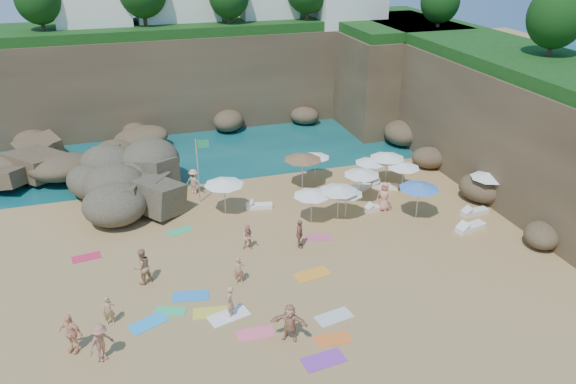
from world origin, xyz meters
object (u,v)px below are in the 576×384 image
object	(u,v)px
parasol_2	(315,155)
person_stand_3	(300,234)
parasol_0	(224,182)
person_stand_2	(194,182)
flag_pole	(199,162)
person_stand_0	(109,311)
person_stand_4	(384,196)
parasol_1	(362,172)
rock_outcrop	(135,201)
lounger_0	(259,206)
person_stand_5	(103,182)
person_stand_1	(142,267)
person_stand_6	(230,302)

from	to	relation	value
parasol_2	person_stand_3	xyz separation A→B (m)	(-4.00, -8.62, -0.96)
parasol_0	person_stand_2	xyz separation A→B (m)	(-1.42, 3.43, -1.29)
person_stand_3	flag_pole	bearing A→B (deg)	51.85
parasol_0	person_stand_0	distance (m)	11.70
parasol_2	person_stand_4	distance (m)	6.46
parasol_1	parasol_2	distance (m)	4.56
rock_outcrop	parasol_0	bearing A→B (deg)	-32.83
person_stand_3	lounger_0	bearing A→B (deg)	31.75
parasol_0	person_stand_0	world-z (taller)	parasol_0
lounger_0	person_stand_5	xyz separation A→B (m)	(-9.47, 5.28, 0.66)
lounger_0	person_stand_1	world-z (taller)	person_stand_1
parasol_0	parasol_2	distance (m)	7.91
parasol_2	person_stand_2	bearing A→B (deg)	179.33
parasol_2	person_stand_2	distance (m)	8.63
parasol_0	person_stand_6	world-z (taller)	parasol_0
parasol_0	person_stand_6	size ratio (longest dim) A/B	1.56
flag_pole	person_stand_3	size ratio (longest dim) A/B	2.57
person_stand_1	person_stand_5	world-z (taller)	person_stand_1
person_stand_3	person_stand_6	world-z (taller)	person_stand_3
parasol_1	parasol_2	bearing A→B (deg)	111.39
parasol_0	parasol_1	world-z (taller)	parasol_0
person_stand_5	person_stand_6	size ratio (longest dim) A/B	0.99
parasol_1	person_stand_1	xyz separation A→B (m)	(-14.30, -5.35, -1.08)
person_stand_5	person_stand_4	bearing A→B (deg)	-16.86
parasol_0	person_stand_5	world-z (taller)	parasol_0
parasol_1	person_stand_5	xyz separation A→B (m)	(-16.08, 6.27, -1.26)
person_stand_6	parasol_1	bearing A→B (deg)	157.91
person_stand_0	person_stand_3	size ratio (longest dim) A/B	0.86
parasol_2	person_stand_5	bearing A→B (deg)	171.97
person_stand_0	parasol_1	bearing A→B (deg)	21.48
flag_pole	parasol_1	xyz separation A→B (m)	(9.95, -3.00, -0.74)
parasol_0	person_stand_0	bearing A→B (deg)	-128.17
person_stand_4	person_stand_5	distance (m)	18.72
person_stand_0	rock_outcrop	bearing A→B (deg)	76.00
flag_pole	person_stand_0	xyz separation A→B (m)	(-6.05, -11.22, -2.06)
parasol_0	lounger_0	xyz separation A→B (m)	(2.21, 0.09, -2.04)
rock_outcrop	lounger_0	world-z (taller)	rock_outcrop
parasol_2	lounger_0	xyz separation A→B (m)	(-4.95, -3.24, -1.67)
person_stand_1	person_stand_2	distance (m)	10.51
lounger_0	flag_pole	bearing A→B (deg)	159.36
parasol_0	person_stand_4	world-z (taller)	parasol_0
person_stand_0	person_stand_4	bearing A→B (deg)	15.59
parasol_0	person_stand_1	world-z (taller)	parasol_0
parasol_0	person_stand_2	distance (m)	3.93
parasol_2	person_stand_1	distance (m)	15.89
flag_pole	person_stand_2	xyz separation A→B (m)	(-0.29, 1.34, -1.90)
person_stand_2	person_stand_5	world-z (taller)	person_stand_2
lounger_0	person_stand_2	size ratio (longest dim) A/B	0.96
flag_pole	lounger_0	size ratio (longest dim) A/B	2.57
person_stand_6	lounger_0	bearing A→B (deg)	-174.63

